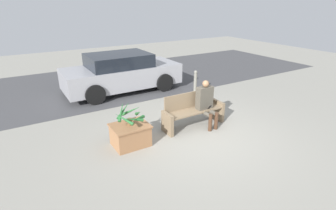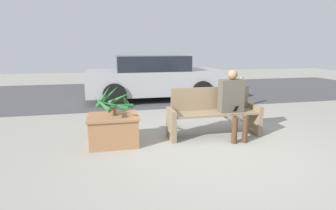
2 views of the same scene
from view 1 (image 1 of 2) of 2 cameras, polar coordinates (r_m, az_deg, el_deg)
The scene contains 8 objects.
ground_plane at distance 6.94m, azimuth 7.08°, elevation -6.71°, with size 30.00×30.00×0.00m, color gray.
road_surface at distance 11.90m, azimuth -11.10°, elevation 5.33°, with size 20.00×6.00×0.01m, color #424244.
bench at distance 7.30m, azimuth 5.42°, elevation -1.22°, with size 1.81×0.50×0.94m.
person_seated at distance 7.26m, azimuth 8.28°, elevation 0.81°, with size 0.46×0.59×1.30m.
planter_box at distance 6.43m, azimuth -8.20°, elevation -6.32°, with size 0.88×0.72×0.53m.
potted_plant at distance 6.20m, azimuth -8.30°, elevation -2.23°, with size 0.73×0.73×0.52m.
parked_car at distance 10.25m, azimuth -10.09°, elevation 6.96°, with size 4.36×1.98×1.46m.
bollard_post at distance 9.91m, azimuth 5.98°, elevation 5.13°, with size 0.13×0.13×0.90m.
Camera 1 is at (-3.86, -4.73, 3.29)m, focal length 28.00 mm.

